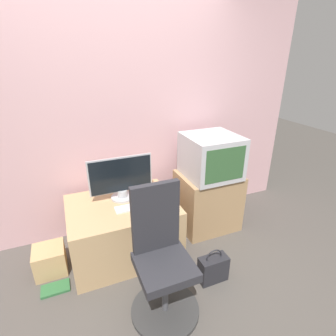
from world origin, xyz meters
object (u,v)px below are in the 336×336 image
Objects in this scene: main_monitor at (121,179)px; crt_tv at (211,156)px; keyboard at (130,208)px; handbag at (213,268)px; mouse at (150,201)px; book at (56,288)px; office_chair at (162,264)px; cardboard_box_lower at (50,260)px.

crt_tv reaches higher than main_monitor.
keyboard is 0.85× the size of handbag.
mouse is 0.84m from handbag.
main_monitor is at bearing 95.57° from keyboard.
book is (-0.74, -0.15, -0.56)m from keyboard.
handbag is 1.39m from book.
keyboard is at bearing 95.57° from office_chair.
keyboard is (0.02, -0.22, -0.21)m from main_monitor.
book is (-0.94, -0.17, -0.57)m from mouse.
mouse is 1.11m from book.
main_monitor is 1.12× the size of crt_tv.
cardboard_box_lower is 1.50m from handbag.
main_monitor is at bearing 127.30° from handbag.
cardboard_box_lower is at bearing 175.68° from mouse.
cardboard_box_lower is (-0.74, -0.12, -0.65)m from main_monitor.
keyboard is at bearing -7.15° from cardboard_box_lower.
mouse is at bearing 6.50° from keyboard.
office_chair is 3.85× the size of cardboard_box_lower.
handbag is at bearing -116.40° from crt_tv.
cardboard_box_lower is (-0.97, 0.07, -0.45)m from mouse.
keyboard is 0.27× the size of office_chair.
mouse is 0.24× the size of book.
mouse is at bearing -168.71° from crt_tv.
crt_tv is 2.01× the size of cardboard_box_lower.
office_chair reaches higher than main_monitor.
main_monitor is 0.98m from crt_tv.
handbag is at bearing -17.63° from book.
crt_tv reaches higher than keyboard.
office_chair reaches higher than book.
keyboard reaches higher than handbag.
office_chair is at bearing -84.43° from main_monitor.
keyboard is 0.20m from mouse.
cardboard_box_lower is at bearing 138.17° from office_chair.
main_monitor reaches higher than keyboard.
crt_tv is (0.95, 0.17, 0.32)m from keyboard.
mouse is (0.20, 0.02, 0.01)m from keyboard.
book is (-0.72, -0.37, -0.76)m from main_monitor.
office_chair is 1.15m from cardboard_box_lower.
main_monitor is 0.36m from mouse.
mouse is at bearing 122.52° from handbag.
handbag is (0.58, -0.57, -0.44)m from keyboard.
crt_tv is at bearing 2.53° from cardboard_box_lower.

